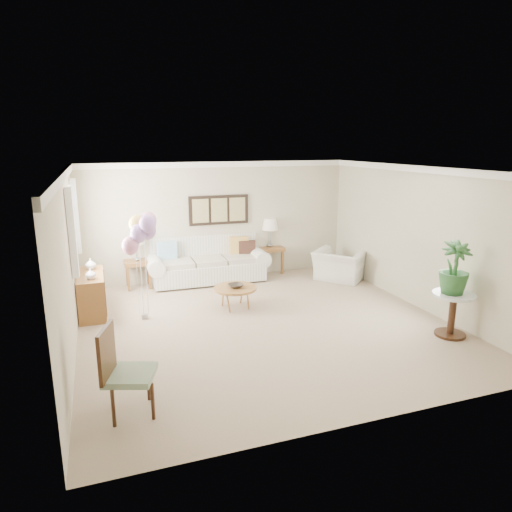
% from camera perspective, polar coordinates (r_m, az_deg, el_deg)
% --- Properties ---
extents(ground_plane, '(6.00, 6.00, 0.00)m').
position_cam_1_polar(ground_plane, '(7.84, 1.15, -8.50)').
color(ground_plane, tan).
extents(room_shell, '(6.04, 6.04, 2.60)m').
position_cam_1_polar(room_shell, '(7.42, 0.17, 3.33)').
color(room_shell, beige).
rests_on(room_shell, ground).
extents(wall_art_triptych, '(1.35, 0.06, 0.65)m').
position_cam_1_polar(wall_art_triptych, '(10.18, -4.65, 5.75)').
color(wall_art_triptych, black).
rests_on(wall_art_triptych, ground).
extents(sofa, '(2.68, 1.02, 0.99)m').
position_cam_1_polar(sofa, '(10.18, -6.11, -0.95)').
color(sofa, white).
rests_on(sofa, ground).
extents(end_table_left, '(0.54, 0.49, 0.59)m').
position_cam_1_polar(end_table_left, '(9.93, -14.58, -1.07)').
color(end_table_left, brown).
rests_on(end_table_left, ground).
extents(end_table_right, '(0.58, 0.53, 0.63)m').
position_cam_1_polar(end_table_right, '(10.72, 1.74, 0.66)').
color(end_table_right, brown).
rests_on(end_table_right, ground).
extents(lamp_left, '(0.33, 0.33, 0.59)m').
position_cam_1_polar(lamp_left, '(9.81, -14.77, 1.99)').
color(lamp_left, gray).
rests_on(lamp_left, end_table_left).
extents(lamp_right, '(0.38, 0.38, 0.67)m').
position_cam_1_polar(lamp_right, '(10.60, 1.77, 3.88)').
color(lamp_right, gray).
rests_on(lamp_right, end_table_right).
extents(coffee_table, '(0.80, 0.80, 0.40)m').
position_cam_1_polar(coffee_table, '(8.46, -2.62, -4.12)').
color(coffee_table, '#9E743E').
rests_on(coffee_table, ground).
extents(decor_bowl, '(0.31, 0.31, 0.07)m').
position_cam_1_polar(decor_bowl, '(8.42, -2.54, -3.74)').
color(decor_bowl, '#2C251F').
rests_on(decor_bowl, coffee_table).
extents(armchair, '(1.36, 1.37, 0.67)m').
position_cam_1_polar(armchair, '(10.36, 10.37, -1.15)').
color(armchair, white).
rests_on(armchair, ground).
extents(side_table, '(0.65, 0.65, 0.71)m').
position_cam_1_polar(side_table, '(7.85, 23.43, -5.51)').
color(side_table, silver).
rests_on(side_table, ground).
extents(potted_plant, '(0.57, 0.57, 0.83)m').
position_cam_1_polar(potted_plant, '(7.67, 23.56, -1.34)').
color(potted_plant, '#255329').
rests_on(potted_plant, side_table).
extents(accent_chair, '(0.66, 0.66, 1.07)m').
position_cam_1_polar(accent_chair, '(5.42, -16.36, -13.42)').
color(accent_chair, gray).
rests_on(accent_chair, ground).
extents(credenza, '(0.46, 1.20, 0.74)m').
position_cam_1_polar(credenza, '(8.70, -19.85, -4.47)').
color(credenza, brown).
rests_on(credenza, ground).
extents(vase_white, '(0.23, 0.23, 0.19)m').
position_cam_1_polar(vase_white, '(8.24, -19.98, -2.12)').
color(vase_white, silver).
rests_on(vase_white, credenza).
extents(vase_sage, '(0.21, 0.21, 0.21)m').
position_cam_1_polar(vase_sage, '(8.87, -19.97, -0.94)').
color(vase_sage, '#B3B6B0').
rests_on(vase_sage, credenza).
extents(balloon_cluster, '(0.61, 0.51, 1.87)m').
position_cam_1_polar(balloon_cluster, '(7.85, -14.11, 3.14)').
color(balloon_cluster, gray).
rests_on(balloon_cluster, ground).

